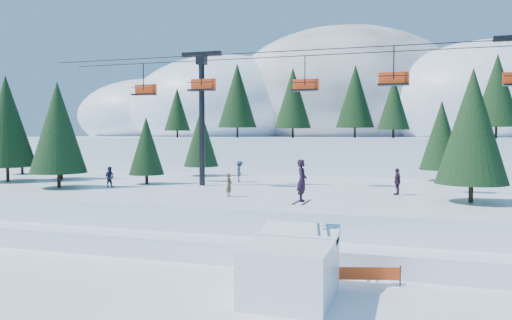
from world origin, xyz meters
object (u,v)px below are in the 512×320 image
(jump_kicker, at_px, (291,267))
(banner_near, at_px, (367,274))
(banner_far, at_px, (470,267))
(chairlift, at_px, (347,94))

(jump_kicker, distance_m, banner_near, 3.73)
(jump_kicker, relative_size, banner_near, 1.97)
(banner_near, relative_size, banner_far, 1.05)
(chairlift, bearing_deg, banner_far, -59.27)
(chairlift, bearing_deg, banner_near, -79.19)
(jump_kicker, xyz_separation_m, chairlift, (0.03, 16.64, 8.10))
(banner_near, xyz_separation_m, banner_far, (4.30, 2.41, 0.00))
(banner_near, bearing_deg, banner_far, 29.28)
(chairlift, height_order, banner_near, chairlift)
(jump_kicker, bearing_deg, chairlift, 89.91)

